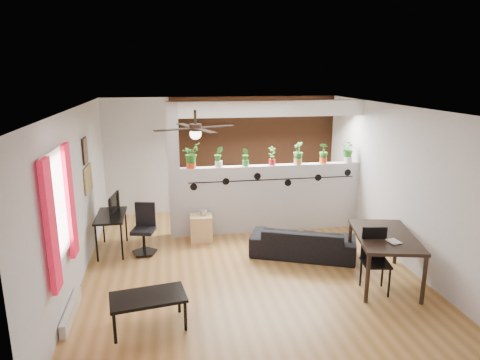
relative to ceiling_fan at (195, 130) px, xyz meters
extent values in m
cube|color=olive|center=(0.80, 0.30, -2.36)|extent=(6.30, 7.10, 0.10)
cube|color=#B7B7BA|center=(0.80, 3.32, -1.01)|extent=(6.30, 0.04, 2.90)
cube|color=#B7B7BA|center=(0.80, -2.72, -1.01)|extent=(6.30, 0.04, 2.90)
cube|color=#B7B7BA|center=(-1.82, 0.30, -1.01)|extent=(0.04, 7.10, 2.90)
cube|color=#B7B7BA|center=(3.42, 0.30, -1.01)|extent=(0.04, 7.10, 2.90)
cube|color=white|center=(0.80, 0.30, 0.34)|extent=(6.30, 7.10, 0.10)
cube|color=#BCBCC1|center=(1.60, 1.80, -1.64)|extent=(3.60, 0.18, 1.35)
cube|color=white|center=(1.60, 1.80, 0.14)|extent=(3.60, 0.18, 0.30)
cube|color=#BCBCC1|center=(-0.31, 1.80, -1.01)|extent=(0.22, 0.20, 2.60)
cube|color=#B05D33|center=(1.60, 3.27, -1.01)|extent=(3.90, 0.05, 2.60)
cube|color=black|center=(1.60, 1.70, -1.23)|extent=(3.31, 0.01, 0.02)
cylinder|color=black|center=(0.05, 1.70, -1.31)|extent=(0.14, 0.01, 0.14)
cylinder|color=black|center=(0.67, 1.70, -1.23)|extent=(0.14, 0.01, 0.14)
cylinder|color=black|center=(1.29, 1.70, -1.15)|extent=(0.14, 0.01, 0.14)
cylinder|color=black|center=(1.91, 1.70, -1.31)|extent=(0.14, 0.01, 0.14)
cylinder|color=black|center=(2.53, 1.70, -1.23)|extent=(0.14, 0.01, 0.14)
cylinder|color=black|center=(3.15, 1.70, -1.15)|extent=(0.14, 0.01, 0.14)
cube|color=white|center=(-1.78, -0.90, -0.76)|extent=(0.02, 0.95, 1.25)
cube|color=white|center=(-1.77, -0.90, -0.76)|extent=(0.04, 1.05, 1.35)
cube|color=red|center=(-1.73, -1.40, -0.86)|extent=(0.06, 0.30, 1.55)
cube|color=red|center=(-1.73, -0.40, -0.86)|extent=(0.06, 0.30, 1.55)
cube|color=beige|center=(-1.74, -0.90, -2.22)|extent=(0.08, 1.00, 0.18)
cube|color=#9B7E4B|center=(-1.78, 1.25, -0.96)|extent=(0.03, 0.60, 0.45)
cube|color=#8C7259|center=(-1.78, 1.20, -0.46)|extent=(0.03, 0.30, 0.40)
cube|color=black|center=(-1.78, 1.20, -0.46)|extent=(0.02, 0.34, 0.44)
cylinder|color=black|center=(0.00, 0.00, 0.19)|extent=(0.04, 0.04, 0.20)
cylinder|color=black|center=(0.00, 0.00, 0.04)|extent=(0.18, 0.18, 0.10)
sphere|color=white|center=(0.00, 0.00, -0.05)|extent=(0.17, 0.17, 0.17)
cube|color=black|center=(0.32, 0.12, 0.03)|extent=(0.55, 0.29, 0.01)
cube|color=black|center=(-0.12, 0.32, 0.03)|extent=(0.29, 0.55, 0.01)
cube|color=black|center=(-0.32, -0.12, 0.03)|extent=(0.55, 0.29, 0.01)
cube|color=black|center=(0.12, -0.32, 0.03)|extent=(0.29, 0.55, 0.01)
cylinder|color=#DA4319|center=(0.02, 1.80, -0.90)|extent=(0.18, 0.18, 0.12)
imported|color=#185217|center=(0.02, 1.80, -0.68)|extent=(0.30, 0.32, 0.38)
cylinder|color=white|center=(0.55, 1.80, -0.90)|extent=(0.14, 0.14, 0.12)
imported|color=#185217|center=(0.55, 1.80, -0.71)|extent=(0.21, 0.18, 0.31)
cylinder|color=#328630|center=(1.07, 1.80, -0.90)|extent=(0.12, 0.12, 0.12)
imported|color=#185217|center=(1.07, 1.80, -0.73)|extent=(0.18, 0.21, 0.26)
cylinder|color=red|center=(1.60, 1.80, -0.90)|extent=(0.13, 0.13, 0.12)
imported|color=#185217|center=(1.60, 1.80, -0.73)|extent=(0.18, 0.15, 0.28)
cylinder|color=gold|center=(2.13, 1.80, -0.90)|extent=(0.16, 0.16, 0.12)
imported|color=#185217|center=(2.13, 1.80, -0.69)|extent=(0.25, 0.28, 0.34)
cylinder|color=#ED4B1B|center=(2.65, 1.80, -0.90)|extent=(0.14, 0.14, 0.12)
imported|color=#185217|center=(2.65, 1.80, -0.71)|extent=(0.26, 0.25, 0.31)
cylinder|color=silver|center=(3.18, 1.80, -0.90)|extent=(0.16, 0.16, 0.12)
imported|color=#185217|center=(3.18, 1.80, -0.69)|extent=(0.26, 0.28, 0.34)
imported|color=black|center=(1.85, 0.48, -2.07)|extent=(1.83, 1.26, 0.50)
cube|color=tan|center=(0.16, 1.46, -2.06)|extent=(0.43, 0.38, 0.51)
imported|color=gray|center=(0.21, 1.46, -1.76)|extent=(0.17, 0.17, 0.10)
cube|color=black|center=(-1.45, 1.25, -1.65)|extent=(0.50, 0.94, 0.04)
cylinder|color=black|center=(-1.65, 0.82, -1.99)|extent=(0.03, 0.03, 0.64)
cylinder|color=black|center=(-1.24, 0.82, -1.99)|extent=(0.03, 0.03, 0.64)
cylinder|color=black|center=(-1.66, 1.68, -1.99)|extent=(0.03, 0.03, 0.64)
cylinder|color=black|center=(-1.25, 1.68, -1.99)|extent=(0.03, 0.03, 0.64)
imported|color=black|center=(-1.45, 1.40, -1.54)|extent=(0.33, 0.10, 0.18)
cylinder|color=black|center=(-0.89, 1.00, -2.28)|extent=(0.46, 0.46, 0.04)
cylinder|color=black|center=(-0.89, 1.00, -2.08)|extent=(0.05, 0.05, 0.39)
cube|color=black|center=(-0.89, 1.00, -1.87)|extent=(0.45, 0.45, 0.06)
cube|color=black|center=(-0.85, 1.17, -1.62)|extent=(0.36, 0.14, 0.42)
cube|color=black|center=(2.76, -0.63, -1.58)|extent=(1.14, 1.54, 0.05)
cylinder|color=black|center=(2.24, -1.18, -1.96)|extent=(0.06, 0.06, 0.71)
cylinder|color=black|center=(2.98, -1.36, -1.96)|extent=(0.06, 0.06, 0.71)
cylinder|color=black|center=(2.54, 0.09, -1.96)|extent=(0.06, 0.06, 0.71)
cylinder|color=black|center=(3.28, -0.08, -1.96)|extent=(0.06, 0.06, 0.71)
imported|color=gray|center=(2.66, -0.93, -1.55)|extent=(0.17, 0.22, 0.02)
cube|color=black|center=(2.49, -0.92, -1.86)|extent=(0.44, 0.44, 0.03)
cube|color=black|center=(2.52, -0.75, -1.61)|extent=(0.36, 0.10, 0.48)
cube|color=black|center=(2.30, -1.05, -2.09)|extent=(0.03, 0.03, 0.45)
cube|color=black|center=(2.62, -1.11, -2.09)|extent=(0.03, 0.03, 0.45)
cube|color=black|center=(2.36, -0.73, -1.85)|extent=(0.03, 0.03, 0.92)
cube|color=black|center=(2.68, -0.79, -1.85)|extent=(0.03, 0.03, 0.92)
cube|color=black|center=(-0.73, -1.28, -1.90)|extent=(0.99, 0.65, 0.04)
cylinder|color=black|center=(-1.11, -1.56, -2.12)|extent=(0.04, 0.04, 0.39)
cylinder|color=black|center=(-0.28, -1.43, -2.12)|extent=(0.04, 0.04, 0.39)
cylinder|color=black|center=(-1.17, -1.13, -2.12)|extent=(0.04, 0.04, 0.39)
cylinder|color=black|center=(-0.34, -1.00, -2.12)|extent=(0.04, 0.04, 0.39)
camera|label=1|loc=(-0.40, -6.19, 0.81)|focal=32.00mm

